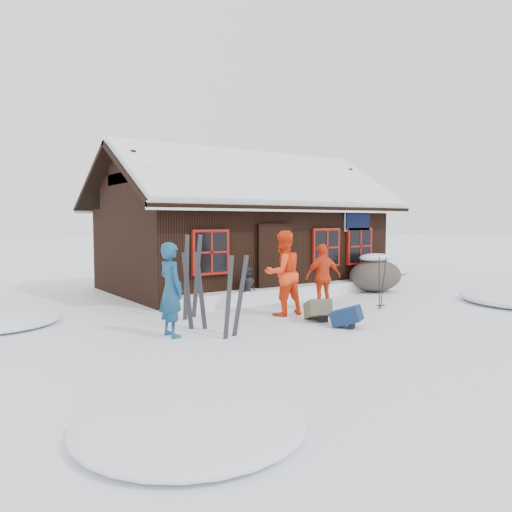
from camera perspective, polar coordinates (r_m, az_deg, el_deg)
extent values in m
plane|color=white|center=(11.34, 5.88, -6.82)|extent=(120.00, 120.00, 0.00)
cube|color=black|center=(16.08, -1.65, 0.88)|extent=(8.00, 5.00, 2.50)
cube|color=black|center=(14.89, 1.47, 8.72)|extent=(8.90, 3.14, 1.88)
cube|color=black|center=(17.35, -4.35, 8.04)|extent=(8.90, 3.14, 1.88)
cube|color=white|center=(14.90, 1.47, 9.25)|extent=(8.72, 3.07, 1.86)
cube|color=white|center=(17.36, -4.35, 8.50)|extent=(8.72, 3.07, 1.86)
cube|color=white|center=(16.19, -1.67, 11.43)|extent=(8.81, 0.22, 0.14)
cube|color=silver|center=(13.68, 5.14, 5.47)|extent=(8.90, 0.10, 0.20)
cube|color=black|center=(13.66, 2.09, -0.73)|extent=(1.00, 0.10, 2.00)
cube|color=black|center=(15.73, 11.56, 4.01)|extent=(1.00, 0.06, 0.60)
cube|color=maroon|center=(12.54, -5.22, 0.44)|extent=(1.04, 0.10, 1.14)
cube|color=black|center=(12.50, -5.13, 0.43)|extent=(0.90, 0.04, 1.00)
cube|color=maroon|center=(14.85, 8.00, 0.97)|extent=(1.04, 0.10, 1.14)
cube|color=black|center=(14.82, 8.10, 0.96)|extent=(0.90, 0.04, 1.00)
cube|color=maroon|center=(15.83, 11.72, 1.11)|extent=(1.04, 0.10, 1.14)
cube|color=black|center=(15.80, 11.83, 1.10)|extent=(0.90, 0.04, 1.00)
cube|color=white|center=(13.97, 4.55, -4.04)|extent=(7.60, 0.60, 0.35)
ellipsoid|color=white|center=(5.43, -7.56, -19.10)|extent=(2.40, 2.40, 0.29)
ellipsoid|color=white|center=(21.13, 11.78, -1.86)|extent=(4.00, 4.00, 0.48)
imported|color=navy|center=(9.29, -9.69, -3.81)|extent=(0.46, 0.66, 1.74)
imported|color=#F33B11|center=(11.25, 3.10, -1.97)|extent=(0.96, 0.77, 1.91)
imported|color=red|center=(12.06, 7.68, -2.38)|extent=(0.99, 0.59, 1.59)
imported|color=black|center=(12.88, -0.95, -3.37)|extent=(0.53, 0.43, 0.95)
ellipsoid|color=#4F453F|center=(15.49, 13.48, -2.19)|extent=(1.76, 1.32, 0.97)
ellipsoid|color=white|center=(15.45, 13.51, -0.62)|extent=(1.11, 0.80, 0.25)
cube|color=black|center=(9.11, -3.15, -4.81)|extent=(0.30, 0.14, 1.56)
cube|color=black|center=(9.25, -1.80, -4.67)|extent=(0.31, 0.13, 1.56)
cube|color=black|center=(9.84, -7.80, -4.15)|extent=(0.25, 0.08, 1.57)
cube|color=black|center=(9.90, -6.33, -4.09)|extent=(0.21, 0.16, 1.57)
cube|color=black|center=(10.90, -7.98, -2.52)|extent=(0.24, 0.16, 1.89)
cube|color=black|center=(11.11, -6.76, -2.39)|extent=(0.27, 0.09, 1.89)
cylinder|color=black|center=(12.41, 13.91, -3.09)|extent=(0.09, 0.12, 1.32)
cylinder|color=black|center=(12.51, 14.34, -3.04)|extent=(0.09, 0.12, 1.32)
cube|color=#112549|center=(10.21, 10.31, -7.21)|extent=(0.64, 0.69, 0.30)
cube|color=#4E4D38|center=(10.78, 7.07, -6.50)|extent=(0.69, 0.76, 0.34)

